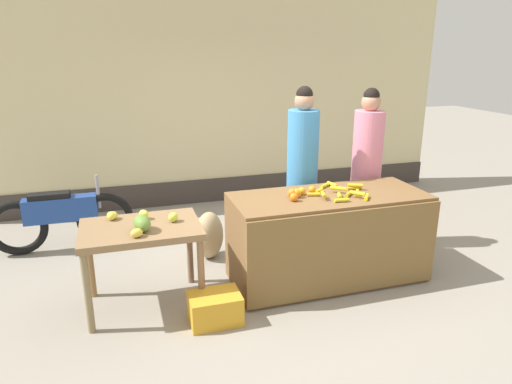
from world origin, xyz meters
TOP-DOWN VIEW (x-y plane):
  - ground_plane at (0.00, 0.00)m, footprint 24.00×24.00m
  - market_wall_back at (0.00, 2.89)m, footprint 7.21×0.23m
  - fruit_stall_counter at (0.48, -0.01)m, footprint 1.94×0.82m
  - side_table_wooden at (-1.34, 0.00)m, footprint 1.04×0.71m
  - banana_bunch_pile at (0.60, -0.01)m, footprint 0.63×0.63m
  - orange_pile at (0.15, 0.02)m, footprint 0.34×0.26m
  - mango_papaya_pile at (-1.34, -0.04)m, footprint 0.64×0.62m
  - vendor_woman_blue_shirt at (0.45, 0.64)m, footprint 0.34×0.34m
  - vendor_woman_pink_shirt at (1.24, 0.63)m, footprint 0.34×0.34m
  - parked_motorcycle at (-2.16, 1.53)m, footprint 1.60×0.18m
  - produce_crate at (-0.79, -0.46)m, footprint 0.44×0.32m
  - produce_sack at (-0.57, 0.82)m, footprint 0.46×0.47m

SIDE VIEW (x-z plane):
  - ground_plane at x=0.00m, z-range 0.00..0.00m
  - produce_crate at x=-0.79m, z-range 0.00..0.26m
  - produce_sack at x=-0.57m, z-range 0.00..0.54m
  - parked_motorcycle at x=-2.16m, z-range -0.04..0.84m
  - fruit_stall_counter at x=0.48m, z-range 0.00..0.89m
  - side_table_wooden at x=-1.34m, z-range 0.29..1.07m
  - mango_papaya_pile at x=-1.34m, z-range 0.77..0.91m
  - banana_bunch_pile at x=0.60m, z-range 0.89..0.95m
  - orange_pile at x=0.15m, z-range 0.89..0.98m
  - vendor_woman_pink_shirt at x=1.24m, z-range 0.01..1.87m
  - vendor_woman_blue_shirt at x=0.45m, z-range 0.01..1.91m
  - market_wall_back at x=0.00m, z-range -0.03..3.15m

